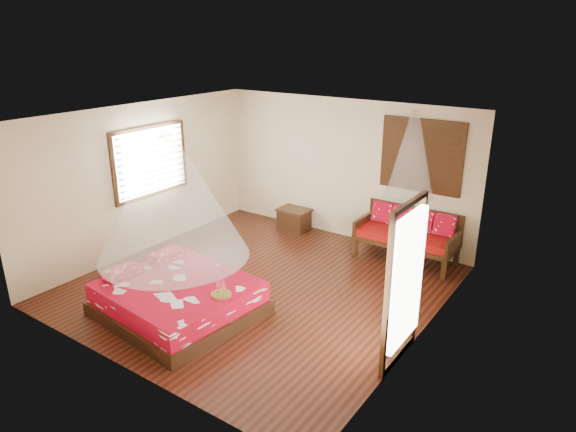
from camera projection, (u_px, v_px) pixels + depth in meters
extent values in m
cube|color=black|center=(260.00, 285.00, 8.60)|extent=(5.50, 5.50, 0.02)
cube|color=silver|center=(257.00, 116.00, 7.64)|extent=(5.50, 5.50, 0.02)
cube|color=beige|center=(142.00, 179.00, 9.60)|extent=(0.02, 5.50, 2.80)
cube|color=beige|center=(427.00, 245.00, 6.64)|extent=(0.02, 5.50, 2.80)
cube|color=beige|center=(343.00, 169.00, 10.25)|extent=(5.50, 0.02, 2.80)
cube|color=beige|center=(113.00, 268.00, 5.99)|extent=(5.50, 0.02, 2.80)
cube|color=black|center=(179.00, 307.00, 7.71)|extent=(2.32, 2.13, 0.20)
cube|color=#AD051E|center=(178.00, 292.00, 7.63)|extent=(2.21, 2.03, 0.30)
cube|color=#AD051E|center=(123.00, 273.00, 7.75)|extent=(0.36, 0.59, 0.14)
cube|color=#AD051E|center=(167.00, 256.00, 8.33)|extent=(0.36, 0.59, 0.14)
cube|color=black|center=(355.00, 246.00, 9.63)|extent=(0.08, 0.08, 0.42)
cube|color=black|center=(444.00, 268.00, 8.73)|extent=(0.08, 0.08, 0.42)
cube|color=black|center=(372.00, 234.00, 10.16)|extent=(0.08, 0.08, 0.42)
cube|color=black|center=(457.00, 254.00, 9.26)|extent=(0.08, 0.08, 0.42)
cube|color=black|center=(406.00, 241.00, 9.39)|extent=(1.81, 0.81, 0.08)
cube|color=maroon|center=(406.00, 236.00, 9.35)|extent=(1.75, 0.75, 0.14)
cube|color=black|center=(415.00, 221.00, 9.57)|extent=(1.81, 0.06, 0.55)
cube|color=black|center=(364.00, 224.00, 9.80)|extent=(0.06, 0.81, 0.30)
cube|color=black|center=(454.00, 244.00, 8.87)|extent=(0.06, 0.81, 0.30)
cube|color=#AD051E|center=(382.00, 212.00, 9.77)|extent=(0.38, 0.20, 0.40)
cube|color=#AD051E|center=(402.00, 216.00, 9.55)|extent=(0.38, 0.20, 0.40)
cube|color=#AD051E|center=(423.00, 221.00, 9.34)|extent=(0.38, 0.20, 0.40)
cube|color=#AD051E|center=(445.00, 225.00, 9.12)|extent=(0.38, 0.20, 0.40)
cube|color=black|center=(294.00, 220.00, 10.94)|extent=(0.62, 0.44, 0.40)
cube|color=black|center=(294.00, 210.00, 10.87)|extent=(0.66, 0.48, 0.05)
cube|color=black|center=(422.00, 156.00, 9.19)|extent=(1.52, 0.06, 1.32)
cube|color=black|center=(421.00, 156.00, 9.18)|extent=(1.35, 0.04, 1.10)
cube|color=black|center=(150.00, 161.00, 9.63)|extent=(0.08, 1.74, 1.34)
cube|color=silver|center=(152.00, 162.00, 9.61)|extent=(0.04, 1.54, 1.10)
cube|color=black|center=(403.00, 286.00, 6.32)|extent=(0.08, 1.02, 2.16)
cube|color=white|center=(402.00, 279.00, 6.30)|extent=(0.03, 0.82, 1.70)
cylinder|color=brown|center=(221.00, 294.00, 7.23)|extent=(0.30, 0.30, 0.03)
cone|color=white|center=(170.00, 196.00, 7.11)|extent=(2.15, 2.15, 1.80)
cone|color=white|center=(412.00, 155.00, 8.79)|extent=(0.84, 0.84, 1.50)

